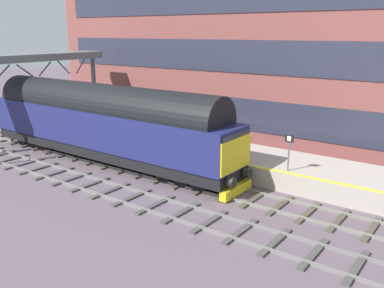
# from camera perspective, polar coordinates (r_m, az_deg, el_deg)

# --- Properties ---
(ground_plane) EXTENTS (140.00, 140.00, 0.00)m
(ground_plane) POSITION_cam_1_polar(r_m,az_deg,el_deg) (21.51, 0.71, -5.61)
(ground_plane) COLOR #64545F
(ground_plane) RESTS_ON ground
(track_main) EXTENTS (2.50, 60.00, 0.15)m
(track_main) POSITION_cam_1_polar(r_m,az_deg,el_deg) (21.49, 0.71, -5.47)
(track_main) COLOR gray
(track_main) RESTS_ON ground
(track_adjacent_west) EXTENTS (2.50, 60.00, 0.15)m
(track_adjacent_west) POSITION_cam_1_polar(r_m,az_deg,el_deg) (19.14, -4.96, -8.18)
(track_adjacent_west) COLOR slate
(track_adjacent_west) RESTS_ON ground
(station_platform) EXTENTS (4.00, 44.00, 1.01)m
(station_platform) POSITION_cam_1_polar(r_m,az_deg,el_deg) (24.21, 5.66, -2.05)
(station_platform) COLOR #B6ACA1
(station_platform) RESTS_ON ground
(station_building) EXTENTS (4.25, 34.23, 15.41)m
(station_building) POSITION_cam_1_polar(r_m,az_deg,el_deg) (30.78, 7.52, 15.14)
(station_building) COLOR brown
(station_building) RESTS_ON ground
(diesel_locomotive) EXTENTS (2.74, 18.48, 4.68)m
(diesel_locomotive) POSITION_cam_1_polar(r_m,az_deg,el_deg) (25.23, -12.00, 3.04)
(diesel_locomotive) COLOR black
(diesel_locomotive) RESTS_ON ground
(platform_number_sign) EXTENTS (0.10, 0.44, 1.80)m
(platform_number_sign) POSITION_cam_1_polar(r_m,az_deg,el_deg) (20.76, 13.02, -0.36)
(platform_number_sign) COLOR slate
(platform_number_sign) RESTS_ON station_platform
(waiting_passenger) EXTENTS (0.41, 0.50, 1.64)m
(waiting_passenger) POSITION_cam_1_polar(r_m,az_deg,el_deg) (28.31, -8.77, 3.46)
(waiting_passenger) COLOR #29242F
(waiting_passenger) RESTS_ON station_platform
(overhead_footbridge) EXTENTS (12.53, 2.00, 6.07)m
(overhead_footbridge) POSITION_cam_1_polar(r_m,az_deg,el_deg) (31.57, -21.83, 10.21)
(overhead_footbridge) COLOR slate
(overhead_footbridge) RESTS_ON ground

